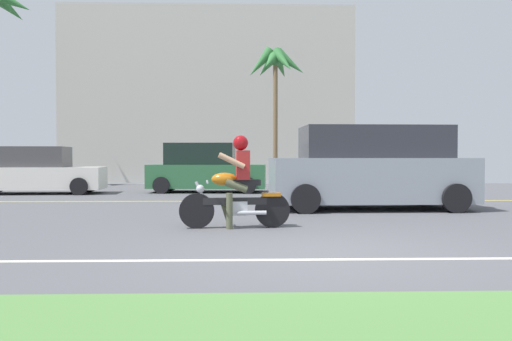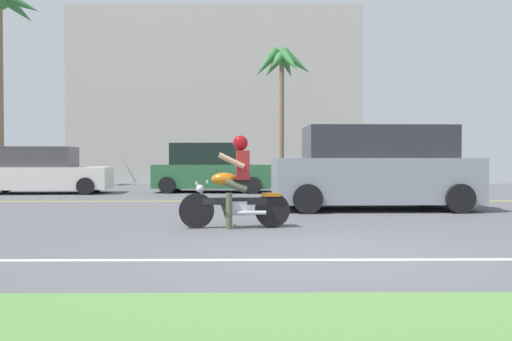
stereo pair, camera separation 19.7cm
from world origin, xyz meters
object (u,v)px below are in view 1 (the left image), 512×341
motorcyclist (236,189)px  suv_nearby (371,169)px  parked_car_0 (34,172)px  palm_tree_1 (275,68)px  parked_car_1 (205,170)px

motorcyclist → suv_nearby: suv_nearby is taller
parked_car_0 → palm_tree_1: (8.22, 3.18, 3.99)m
parked_car_1 → palm_tree_1: size_ratio=0.74×
parked_car_1 → palm_tree_1: palm_tree_1 is taller
motorcyclist → parked_car_1: 9.63m
parked_car_0 → parked_car_1: size_ratio=1.07×
suv_nearby → palm_tree_1: size_ratio=0.86×
motorcyclist → suv_nearby: 4.59m
suv_nearby → parked_car_0: 11.34m
suv_nearby → parked_car_0: (-9.87, 5.57, -0.21)m
motorcyclist → parked_car_0: motorcyclist is taller
parked_car_0 → parked_car_1: bearing=6.7°
suv_nearby → parked_car_1: suv_nearby is taller
suv_nearby → palm_tree_1: bearing=100.7°
suv_nearby → palm_tree_1: (-1.65, 8.74, 3.78)m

